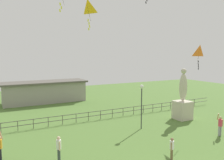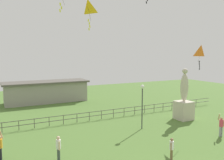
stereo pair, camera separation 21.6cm
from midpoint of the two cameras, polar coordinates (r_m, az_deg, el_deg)
statue_monument at (r=26.46m, az=17.23°, el=-5.37°), size 1.62×1.62×5.49m
lamppost at (r=22.05m, az=7.62°, el=-4.03°), size 0.36×0.36×4.19m
person_0 at (r=16.53m, az=14.61°, el=-15.60°), size 0.40×0.31×1.55m
person_1 at (r=22.44m, az=25.16°, el=-9.83°), size 0.51×0.39×1.98m
person_2 at (r=16.29m, az=-12.45°, el=-15.55°), size 0.32×0.52×1.70m
person_3 at (r=17.66m, az=-25.16°, el=-14.23°), size 0.39×0.51×1.96m
kite_0 at (r=23.29m, az=21.01°, el=6.49°), size 0.50×1.15×2.29m
kite_2 at (r=18.70m, az=-5.57°, el=17.11°), size 0.84×1.05×2.30m
waterfront_railing at (r=24.90m, az=-6.43°, el=-8.57°), size 36.02×0.06×0.95m
pavilion_building at (r=35.67m, az=-15.44°, el=-2.69°), size 11.98×4.09×3.06m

